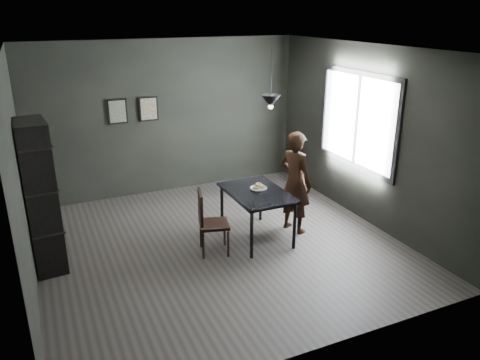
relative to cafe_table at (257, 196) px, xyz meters
name	(u,v)px	position (x,y,z in m)	size (l,w,h in m)	color
ground	(220,245)	(-0.60, 0.00, -0.67)	(5.00, 5.00, 0.00)	#332F2C
back_wall	(168,118)	(-0.60, 2.50, 0.73)	(5.00, 0.10, 2.80)	black
ceiling	(217,49)	(-0.60, 0.00, 2.13)	(5.00, 5.00, 0.02)	silver
window_assembly	(357,120)	(1.87, 0.20, 0.93)	(0.04, 1.96, 1.56)	white
cafe_table	(257,196)	(0.00, 0.00, 0.00)	(0.80, 1.20, 0.75)	black
white_plate	(259,189)	(0.07, 0.08, 0.08)	(0.23, 0.23, 0.01)	white
donut_pile	(259,186)	(0.07, 0.08, 0.12)	(0.20, 0.15, 0.08)	beige
woman	(295,182)	(0.65, -0.01, 0.13)	(0.58, 0.38, 1.60)	black
wood_chair	(208,218)	(-0.83, -0.14, -0.14)	(0.49, 0.49, 0.93)	black
shelf_unit	(40,198)	(-2.92, 0.38, 0.33)	(0.38, 0.67, 2.01)	black
pendant_lamp	(271,101)	(0.25, 0.10, 1.38)	(0.28, 0.28, 0.86)	black
framed_print_left	(117,111)	(-1.50, 2.47, 0.93)	(0.34, 0.04, 0.44)	black
framed_print_right	(149,109)	(-0.95, 2.47, 0.93)	(0.34, 0.04, 0.44)	black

